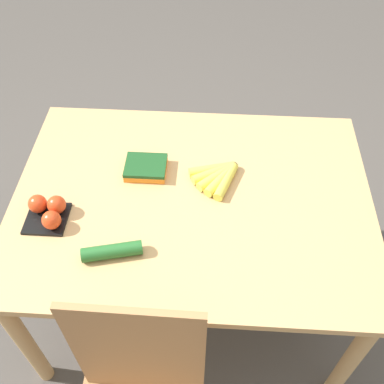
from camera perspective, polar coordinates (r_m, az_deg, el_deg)
The scene contains 6 objects.
ground_plane at distance 2.28m, azimuth 0.00°, elevation -12.62°, with size 12.00×12.00×0.00m, color #4C4742.
dining_table at distance 1.74m, azimuth 0.00°, elevation -2.57°, with size 1.34×0.98×0.73m.
banana_bunch at distance 1.72m, azimuth 3.35°, elevation 2.09°, with size 0.19×0.19×0.04m.
tomato_pack at distance 1.66m, azimuth -17.80°, elevation -2.33°, with size 0.15×0.15×0.08m.
carrot_bag at distance 1.75m, azimuth -5.89°, elevation 3.16°, with size 0.16×0.13×0.04m.
cucumber_near at distance 1.52m, azimuth -10.11°, elevation -7.42°, with size 0.21×0.09×0.05m.
Camera 1 is at (-0.07, 1.08, 2.01)m, focal length 42.00 mm.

